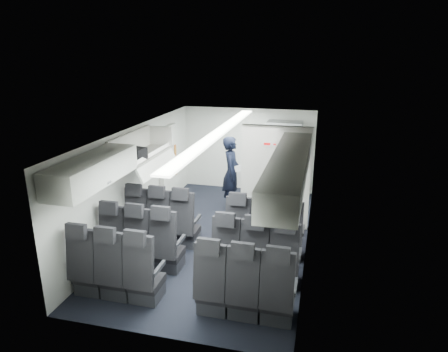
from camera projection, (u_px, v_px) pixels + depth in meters
The scene contains 14 objects.
cabin_shell at pixel (219, 183), 7.61m from camera, with size 3.41×6.01×2.16m.
seat_row_front at pixel (212, 229), 7.33m from camera, with size 3.33×0.56×1.24m.
seat_row_mid at pixel (197, 252), 6.50m from camera, with size 3.33×0.56×1.24m.
seat_row_rear at pixel (178, 282), 5.67m from camera, with size 3.33×0.56×1.24m.
overhead_bin_left_rear at pixel (92, 171), 5.86m from camera, with size 0.53×1.80×0.40m.
overhead_bin_left_front_open at pixel (142, 151), 7.53m from camera, with size 0.64×1.70×0.72m.
overhead_bin_right_rear at pixel (283, 186), 5.22m from camera, with size 0.53×1.80×0.40m.
overhead_bin_right_front at pixel (294, 154), 6.84m from camera, with size 0.53×1.70×0.40m.
bulkhead_partition at pixel (275, 177), 8.14m from camera, with size 1.40×0.15×2.13m.
galley_unit at pixel (283, 159), 9.96m from camera, with size 0.85×0.52×1.90m.
boarding_door at pixel (169, 165), 9.48m from camera, with size 0.12×1.27×1.86m.
flight_attendant at pixel (231, 173), 9.17m from camera, with size 0.62×0.41×1.71m, color black.
carry_on_bag at pixel (135, 154), 7.16m from camera, with size 0.39×0.27×0.23m, color black.
papers at pixel (239, 168), 9.04m from camera, with size 0.20×0.02×0.14m, color white.
Camera 1 is at (1.84, -6.98, 3.55)m, focal length 32.00 mm.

